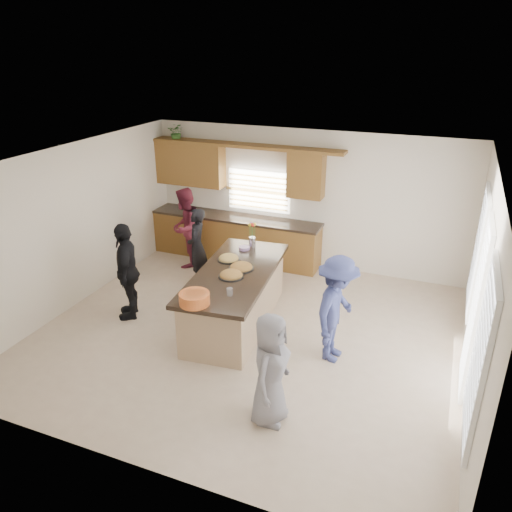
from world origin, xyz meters
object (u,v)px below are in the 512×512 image
at_px(island, 236,299).
at_px(woman_left_mid, 185,228).
at_px(woman_right_front, 270,369).
at_px(salad_bowl, 194,298).
at_px(woman_left_front, 127,271).
at_px(woman_right_back, 336,309).
at_px(woman_left_back, 197,247).

distance_m(island, woman_left_mid, 2.62).
xyz_separation_m(woman_left_mid, woman_right_front, (3.24, -3.72, -0.09)).
bearing_deg(woman_left_mid, salad_bowl, 23.04).
distance_m(woman_left_front, woman_right_front, 3.45).
xyz_separation_m(salad_bowl, woman_right_back, (1.84, 0.83, -0.23)).
distance_m(salad_bowl, woman_right_front, 1.64).
height_order(woman_left_front, woman_right_front, woman_left_front).
bearing_deg(woman_right_back, woman_left_back, 70.50).
relative_size(woman_left_front, woman_right_back, 1.03).
bearing_deg(woman_right_front, salad_bowl, 63.17).
height_order(island, woman_left_back, woman_left_back).
distance_m(woman_right_back, woman_right_front, 1.64).
bearing_deg(woman_left_front, woman_right_back, 62.69).
relative_size(woman_left_mid, woman_left_front, 0.99).
xyz_separation_m(salad_bowl, woman_left_back, (-1.21, 2.32, -0.29)).
xyz_separation_m(woman_left_mid, woman_left_front, (0.14, -2.20, 0.01)).
relative_size(salad_bowl, woman_right_front, 0.29).
relative_size(salad_bowl, woman_left_front, 0.26).
bearing_deg(woman_left_mid, woman_right_front, 32.54).
height_order(salad_bowl, woman_left_front, woman_left_front).
relative_size(salad_bowl, woman_left_mid, 0.26).
bearing_deg(island, woman_right_back, -17.76).
bearing_deg(woman_right_back, island, 84.53).
bearing_deg(salad_bowl, woman_right_back, 24.17).
distance_m(island, salad_bowl, 1.34).
xyz_separation_m(woman_left_back, woman_right_back, (3.05, -1.49, 0.07)).
xyz_separation_m(island, woman_right_front, (1.33, -1.95, 0.28)).
bearing_deg(island, woman_left_front, -171.79).
height_order(woman_left_mid, woman_left_front, woman_left_front).
bearing_deg(woman_right_back, woman_left_mid, 66.29).
height_order(woman_left_back, woman_left_front, woman_left_front).
bearing_deg(island, woman_left_mid, 131.52).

